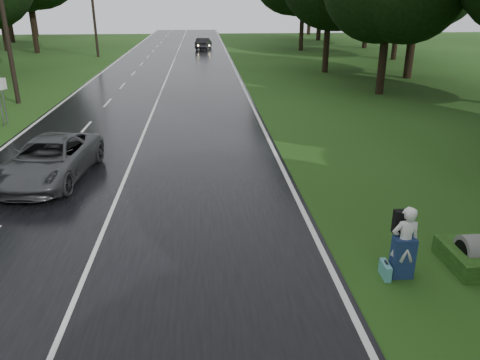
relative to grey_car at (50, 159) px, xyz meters
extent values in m
plane|color=#234A16|center=(2.56, -6.92, -0.77)|extent=(160.00, 160.00, 0.00)
cube|color=black|center=(2.56, 13.08, -0.75)|extent=(12.00, 140.00, 0.04)
cube|color=silver|center=(2.56, 13.08, -0.73)|extent=(0.12, 140.00, 0.01)
imported|color=#414245|center=(0.00, 0.00, 0.00)|extent=(3.00, 5.52, 1.47)
imported|color=black|center=(5.69, 45.12, -0.05)|extent=(2.17, 4.32, 1.36)
imported|color=silver|center=(9.92, -7.02, 0.11)|extent=(0.65, 0.43, 1.78)
cube|color=navy|center=(9.92, -7.02, -0.28)|extent=(0.50, 0.34, 0.99)
cube|color=black|center=(9.91, -6.76, 0.50)|extent=(0.41, 0.22, 0.57)
cube|color=teal|center=(9.54, -7.03, -0.59)|extent=(0.17, 0.52, 0.36)
camera|label=1|loc=(5.43, -16.11, 5.31)|focal=35.12mm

